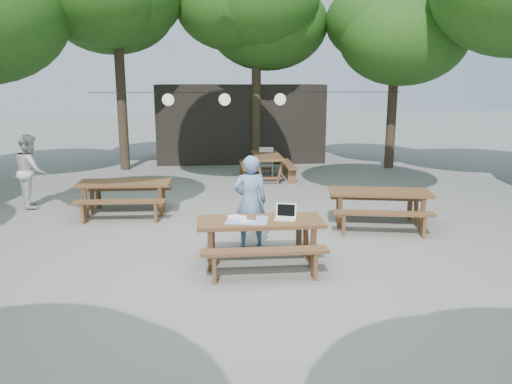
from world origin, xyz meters
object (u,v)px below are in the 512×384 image
object	(u,v)px
main_picnic_table	(260,242)
second_person	(31,171)
woman	(250,202)
picnic_table_nw	(125,197)
plastic_chair	(266,169)

from	to	relation	value
main_picnic_table	second_person	distance (m)	6.61
second_person	woman	bearing A→B (deg)	-146.68
picnic_table_nw	plastic_chair	distance (m)	5.56
woman	second_person	xyz separation A→B (m)	(-4.87, 3.44, 0.03)
picnic_table_nw	plastic_chair	world-z (taller)	plastic_chair
main_picnic_table	picnic_table_nw	world-z (taller)	same
second_person	plastic_chair	world-z (taller)	second_person
plastic_chair	picnic_table_nw	bearing A→B (deg)	-125.55
plastic_chair	main_picnic_table	bearing A→B (deg)	-92.06
woman	picnic_table_nw	bearing A→B (deg)	-47.48
woman	plastic_chair	distance (m)	6.79
picnic_table_nw	plastic_chair	xyz separation A→B (m)	(3.64, 4.20, -0.13)
woman	second_person	distance (m)	5.96
plastic_chair	woman	bearing A→B (deg)	-93.75
woman	plastic_chair	xyz separation A→B (m)	(1.07, 6.68, -0.57)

